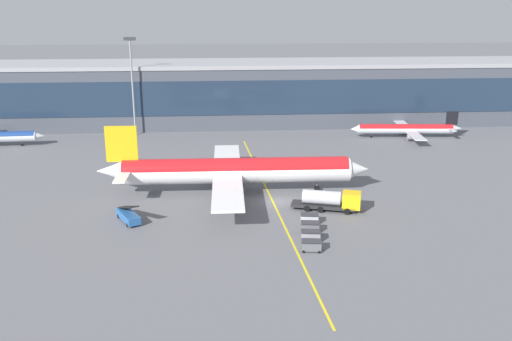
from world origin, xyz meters
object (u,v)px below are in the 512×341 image
baggage_cart_0 (311,245)px  baggage_cart_3 (309,218)px  baggage_cart_2 (310,227)px  main_airliner (234,170)px  fuel_tanker (331,200)px  belt_loader (128,215)px  baggage_cart_1 (311,236)px  commuter_jet_near (406,129)px

baggage_cart_0 → baggage_cart_3: 9.60m
baggage_cart_2 → baggage_cart_3: (0.44, 3.17, 0.00)m
main_airliner → fuel_tanker: size_ratio=4.22×
baggage_cart_2 → belt_loader: bearing=167.5°
belt_loader → baggage_cart_0: bearing=-25.5°
main_airliner → fuel_tanker: (14.81, -9.83, -2.24)m
baggage_cart_0 → baggage_cart_3: size_ratio=1.00×
baggage_cart_0 → baggage_cart_1: 3.20m
main_airliner → commuter_jet_near: bearing=41.0°
belt_loader → baggage_cart_1: bearing=-19.2°
baggage_cart_0 → baggage_cart_1: size_ratio=1.00×
fuel_tanker → commuter_jet_near: (27.98, 47.03, 0.46)m
main_airliner → baggage_cart_1: main_airliner is taller
belt_loader → baggage_cart_0: 28.48m
baggage_cart_1 → commuter_jet_near: 67.07m
baggage_cart_3 → baggage_cart_1: bearing=-97.9°
baggage_cart_1 → belt_loader: bearing=160.8°
belt_loader → commuter_jet_near: 77.02m
fuel_tanker → baggage_cart_3: bearing=-130.2°
main_airliner → fuel_tanker: main_airliner is taller
baggage_cart_2 → baggage_cart_0: bearing=-97.9°
fuel_tanker → main_airliner: bearing=146.4°
main_airliner → belt_loader: (-16.42, -12.06, -3.00)m
baggage_cart_1 → baggage_cart_2: same height
baggage_cart_2 → baggage_cart_3: same height
fuel_tanker → baggage_cart_0: 15.53m
baggage_cart_1 → baggage_cart_2: bearing=82.1°
baggage_cart_1 → commuter_jet_near: bearing=60.5°
baggage_cart_0 → baggage_cart_2: (0.88, 6.34, 0.00)m
main_airliner → baggage_cart_2: (10.17, -17.97, -3.20)m
baggage_cart_0 → commuter_jet_near: bearing=61.4°
baggage_cart_3 → belt_loader: bearing=174.2°
baggage_cart_0 → baggage_cart_2: bearing=82.1°
main_airliner → baggage_cart_1: (9.73, -21.14, -3.20)m
belt_loader → fuel_tanker: bearing=4.1°
belt_loader → commuter_jet_near: (59.20, 49.26, 1.22)m
main_airliner → commuter_jet_near: (42.78, 37.20, -1.78)m
fuel_tanker → belt_loader: 31.31m
fuel_tanker → commuter_jet_near: 54.72m
baggage_cart_3 → commuter_jet_near: size_ratio=0.11×
baggage_cart_0 → commuter_jet_near: (33.49, 61.51, 1.42)m
commuter_jet_near → baggage_cart_2: bearing=-120.6°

